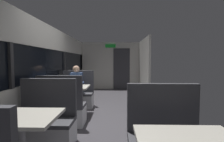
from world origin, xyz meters
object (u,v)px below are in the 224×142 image
object	(u,v)px
bench_near_window_facing_entry	(45,126)
bench_mid_window_facing_entry	(77,96)
dining_table_mid_window	(71,90)
dining_table_near_window	(20,124)
bench_mid_window_facing_end	(63,110)
seated_passenger	(77,90)

from	to	relation	value
bench_near_window_facing_entry	bench_mid_window_facing_entry	distance (m)	2.28
dining_table_mid_window	bench_near_window_facing_entry	bearing A→B (deg)	-90.00
dining_table_near_window	bench_mid_window_facing_end	size ratio (longest dim) A/B	0.82
dining_table_mid_window	bench_mid_window_facing_entry	distance (m)	0.77
dining_table_near_window	dining_table_mid_window	bearing A→B (deg)	90.00
dining_table_near_window	bench_mid_window_facing_entry	world-z (taller)	bench_mid_window_facing_entry
bench_near_window_facing_entry	bench_mid_window_facing_entry	world-z (taller)	same
dining_table_mid_window	bench_mid_window_facing_end	bearing A→B (deg)	-90.00
bench_mid_window_facing_end	seated_passenger	world-z (taller)	seated_passenger
bench_mid_window_facing_end	seated_passenger	bearing A→B (deg)	90.00
dining_table_mid_window	seated_passenger	distance (m)	0.64
dining_table_near_window	seated_passenger	world-z (taller)	seated_passenger
seated_passenger	bench_near_window_facing_entry	bearing A→B (deg)	-90.00
dining_table_near_window	dining_table_mid_window	size ratio (longest dim) A/B	1.00
bench_near_window_facing_entry	bench_mid_window_facing_end	xyz separation A→B (m)	(0.00, 0.88, 0.00)
dining_table_mid_window	bench_mid_window_facing_entry	bearing A→B (deg)	90.00
dining_table_near_window	bench_near_window_facing_entry	world-z (taller)	bench_near_window_facing_entry
bench_mid_window_facing_end	seated_passenger	size ratio (longest dim) A/B	0.87
bench_near_window_facing_entry	seated_passenger	distance (m)	2.22
dining_table_mid_window	bench_mid_window_facing_end	distance (m)	0.77
bench_near_window_facing_entry	dining_table_mid_window	xyz separation A→B (m)	(0.00, 1.58, 0.31)
bench_mid_window_facing_entry	seated_passenger	bearing A→B (deg)	-90.00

